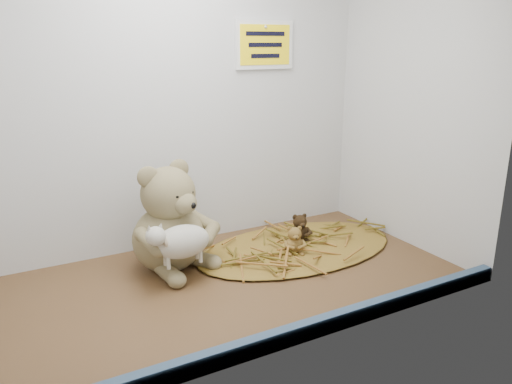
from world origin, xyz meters
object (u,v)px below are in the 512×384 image
toy_lamb (182,242)px  mini_teddy_brown (300,226)px  main_teddy (168,217)px  mini_teddy_tan (294,238)px

toy_lamb → mini_teddy_brown: (37.97, 7.28, -5.43)cm
main_teddy → mini_teddy_tan: (32.07, -9.07, -8.90)cm
main_teddy → mini_teddy_tan: 34.50cm
mini_teddy_brown → main_teddy: bearing=-172.6°
mini_teddy_tan → mini_teddy_brown: 8.75cm
toy_lamb → mini_teddy_brown: toy_lamb is taller
toy_lamb → main_teddy: bearing=90.0°
main_teddy → mini_teddy_tan: main_teddy is taller
toy_lamb → mini_teddy_brown: 39.04cm
toy_lamb → mini_teddy_tan: bearing=1.5°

